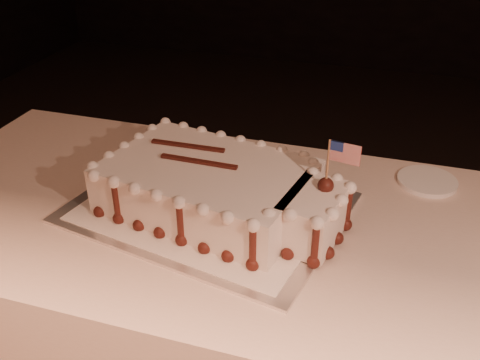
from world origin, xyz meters
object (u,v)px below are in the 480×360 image
(cake_board, at_px, (208,207))
(side_plate, at_px, (427,181))
(banquet_table, at_px, (364,358))
(sheet_cake, at_px, (220,189))

(cake_board, xyz_separation_m, side_plate, (0.50, 0.28, 0.00))
(side_plate, bearing_deg, cake_board, -150.73)
(banquet_table, distance_m, cake_board, 0.56)
(cake_board, relative_size, sheet_cake, 1.02)
(banquet_table, xyz_separation_m, side_plate, (0.09, 0.29, 0.38))
(banquet_table, bearing_deg, sheet_cake, 179.76)
(banquet_table, xyz_separation_m, cake_board, (-0.42, 0.01, 0.38))
(cake_board, xyz_separation_m, sheet_cake, (0.03, -0.01, 0.06))
(cake_board, relative_size, side_plate, 4.05)
(banquet_table, relative_size, sheet_cake, 3.93)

